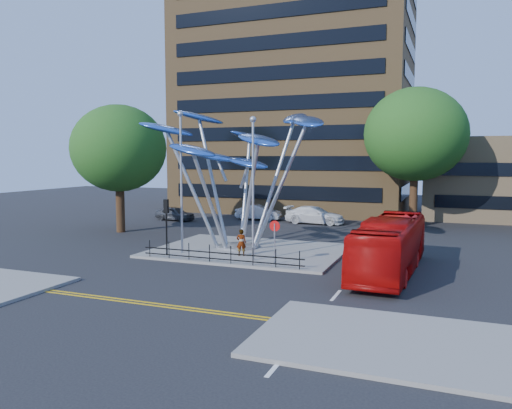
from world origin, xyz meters
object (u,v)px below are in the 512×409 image
at_px(street_lamp_right, 253,175).
at_px(parked_car_left, 175,214).
at_px(tree_right, 415,135).
at_px(traffic_light_island, 166,215).
at_px(no_entry_sign_island, 275,235).
at_px(pedestrian, 241,242).
at_px(parked_car_mid, 259,213).
at_px(street_lamp_left, 181,170).
at_px(leaf_sculpture, 238,146).
at_px(tree_left, 119,149).
at_px(parked_car_right, 315,215).
at_px(red_bus, 390,246).

bearing_deg(street_lamp_right, parked_car_left, 133.41).
relative_size(tree_right, street_lamp_right, 1.46).
height_order(tree_right, parked_car_left, tree_right).
relative_size(tree_right, traffic_light_island, 3.54).
bearing_deg(no_entry_sign_island, pedestrian, 151.63).
bearing_deg(pedestrian, parked_car_mid, -89.19).
bearing_deg(street_lamp_left, street_lamp_right, -5.71).
distance_m(tree_right, no_entry_sign_island, 21.31).
bearing_deg(parked_car_left, street_lamp_right, -129.34).
bearing_deg(leaf_sculpture, tree_left, 164.45).
distance_m(tree_right, parked_car_left, 23.25).
bearing_deg(parked_car_right, traffic_light_island, 168.09).
relative_size(no_entry_sign_island, parked_car_mid, 0.56).
height_order(pedestrian, parked_car_right, pedestrian).
distance_m(no_entry_sign_island, red_bus, 6.25).
xyz_separation_m(pedestrian, parked_car_left, (-13.03, 14.05, -0.29)).
bearing_deg(parked_car_mid, red_bus, -145.83).
distance_m(red_bus, parked_car_left, 26.42).
xyz_separation_m(leaf_sculpture, no_entry_sign_island, (4.07, -4.16, -5.06)).
relative_size(leaf_sculpture, parked_car_left, 3.22).
bearing_deg(street_lamp_left, parked_car_mid, 95.79).
height_order(street_lamp_left, no_entry_sign_island, street_lamp_left).
xyz_separation_m(parked_car_left, parked_car_right, (13.15, 2.76, 0.12)).
xyz_separation_m(tree_left, pedestrian, (13.34, -6.05, -5.83)).
bearing_deg(pedestrian, red_bus, 158.09).
distance_m(street_lamp_right, no_entry_sign_island, 3.64).
height_order(tree_right, tree_left, tree_right).
bearing_deg(traffic_light_island, parked_car_left, 119.27).
height_order(pedestrian, parked_car_mid, pedestrian).
distance_m(street_lamp_right, parked_car_right, 18.30).
height_order(leaf_sculpture, parked_car_left, leaf_sculpture).
xyz_separation_m(tree_left, street_lamp_left, (9.50, -6.50, -1.44)).
xyz_separation_m(tree_right, parked_car_mid, (-14.31, -0.66, -7.31)).
bearing_deg(street_lamp_right, tree_left, 154.23).
distance_m(red_bus, parked_car_right, 19.61).
height_order(red_bus, parked_car_right, red_bus).
bearing_deg(parked_car_right, red_bus, -151.69).
distance_m(street_lamp_left, traffic_light_island, 2.96).
relative_size(street_lamp_left, red_bus, 0.83).
distance_m(traffic_light_island, parked_car_right, 18.88).
bearing_deg(no_entry_sign_island, leaf_sculpture, 134.33).
distance_m(no_entry_sign_island, parked_car_left, 22.07).
bearing_deg(parked_car_mid, street_lamp_right, -164.15).
relative_size(traffic_light_island, red_bus, 0.32).
relative_size(leaf_sculpture, red_bus, 1.20).
bearing_deg(pedestrian, street_lamp_left, -10.52).
height_order(traffic_light_island, no_entry_sign_island, traffic_light_island).
distance_m(no_entry_sign_island, parked_car_right, 18.45).
height_order(traffic_light_island, pedestrian, traffic_light_island).
relative_size(leaf_sculpture, traffic_light_island, 3.71).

